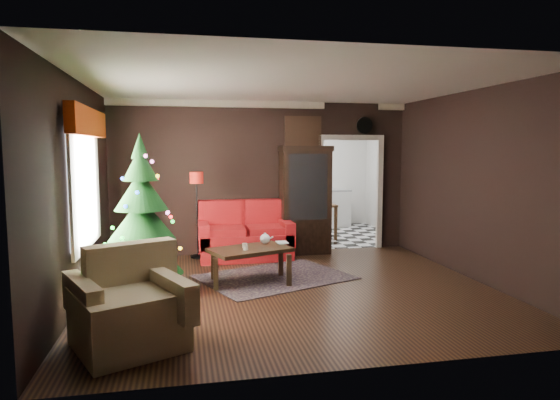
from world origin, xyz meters
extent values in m
plane|color=black|center=(0.00, 0.00, 0.00)|extent=(5.50, 5.50, 0.00)
plane|color=white|center=(0.00, 0.00, 2.80)|extent=(5.50, 5.50, 0.00)
plane|color=black|center=(0.00, 2.50, 1.40)|extent=(5.50, 0.00, 5.50)
plane|color=black|center=(0.00, -2.50, 1.40)|extent=(5.50, 0.00, 5.50)
plane|color=black|center=(-2.75, 0.00, 1.40)|extent=(0.00, 5.50, 5.50)
plane|color=black|center=(2.75, 0.00, 1.40)|extent=(0.00, 5.50, 5.50)
cube|color=white|center=(-2.71, 0.20, 1.45)|extent=(0.05, 1.60, 1.40)
cube|color=#8F2B07|center=(-2.63, 0.20, 2.27)|extent=(0.12, 2.10, 0.35)
plane|color=white|center=(1.70, 4.00, 0.00)|extent=(3.00, 3.00, 0.00)
cube|color=white|center=(1.70, 5.45, 1.70)|extent=(0.70, 0.06, 0.70)
cube|color=#4B2D44|center=(-0.13, 0.65, 0.01)|extent=(2.52, 2.19, 0.01)
cylinder|color=silver|center=(-0.60, 0.48, 0.55)|extent=(0.09, 0.09, 0.07)
cylinder|color=silver|center=(-0.61, 0.31, 0.54)|extent=(0.08, 0.08, 0.06)
imported|color=#A77D68|center=(-0.09, 0.71, 0.63)|extent=(0.17, 0.02, 0.23)
cylinder|color=white|center=(1.95, 2.45, 2.38)|extent=(0.32, 0.32, 0.06)
cube|color=#B77B48|center=(0.75, 2.46, 2.25)|extent=(0.62, 0.05, 0.52)
cube|color=silver|center=(1.70, 5.20, 0.45)|extent=(1.80, 0.60, 0.90)
camera|label=1|loc=(-1.47, -6.38, 1.93)|focal=31.13mm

